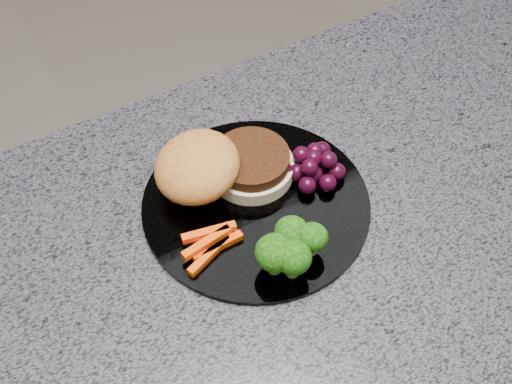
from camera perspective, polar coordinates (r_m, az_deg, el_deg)
countertop at (r=0.80m, az=4.23°, el=-5.07°), size 1.20×0.60×0.04m
plate at (r=0.81m, az=0.00°, el=-1.01°), size 0.26×0.26×0.01m
burger at (r=0.81m, az=-3.16°, el=1.89°), size 0.17×0.12×0.05m
carrot_sticks at (r=0.77m, az=-3.69°, el=-4.11°), size 0.07×0.05×0.02m
broccoli at (r=0.74m, az=2.72°, el=-4.43°), size 0.08×0.07×0.05m
grape_bunch at (r=0.83m, az=4.63°, el=2.10°), size 0.08×0.07×0.04m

